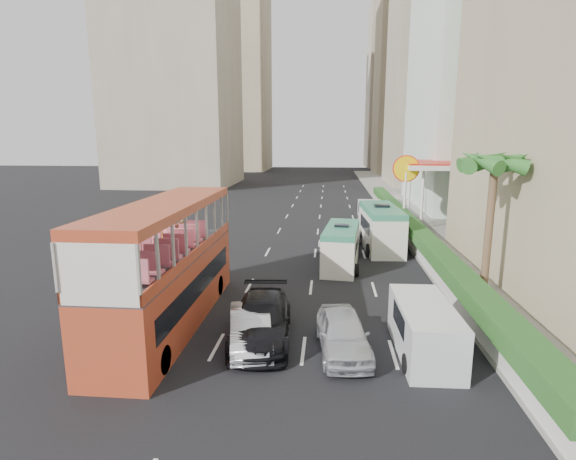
# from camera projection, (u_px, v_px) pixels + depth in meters

# --- Properties ---
(ground_plane) EXTENTS (200.00, 200.00, 0.00)m
(ground_plane) POSITION_uv_depth(u_px,v_px,m) (316.00, 328.00, 18.14)
(ground_plane) COLOR black
(ground_plane) RESTS_ON ground
(double_decker_bus) EXTENTS (2.50, 11.00, 5.06)m
(double_decker_bus) POSITION_uv_depth(u_px,v_px,m) (169.00, 264.00, 18.15)
(double_decker_bus) COLOR #B33F22
(double_decker_bus) RESTS_ON ground
(car_silver_lane_a) EXTENTS (2.25, 4.35, 1.37)m
(car_silver_lane_a) POSITION_uv_depth(u_px,v_px,m) (251.00, 345.00, 16.63)
(car_silver_lane_a) COLOR silver
(car_silver_lane_a) RESTS_ON ground
(car_silver_lane_b) EXTENTS (2.17, 4.42, 1.45)m
(car_silver_lane_b) POSITION_uv_depth(u_px,v_px,m) (342.00, 352.00, 16.13)
(car_silver_lane_b) COLOR silver
(car_silver_lane_b) RESTS_ON ground
(car_black) EXTENTS (2.57, 5.53, 1.56)m
(car_black) POSITION_uv_depth(u_px,v_px,m) (262.00, 339.00, 17.16)
(car_black) COLOR black
(car_black) RESTS_ON ground
(van_asset) EXTENTS (3.20, 5.61, 1.48)m
(van_asset) POSITION_uv_depth(u_px,v_px,m) (340.00, 248.00, 31.12)
(van_asset) COLOR silver
(van_asset) RESTS_ON ground
(minibus_near) EXTENTS (2.42, 5.65, 2.43)m
(minibus_near) POSITION_uv_depth(u_px,v_px,m) (341.00, 247.00, 26.52)
(minibus_near) COLOR silver
(minibus_near) RESTS_ON ground
(minibus_far) EXTENTS (2.59, 6.69, 2.91)m
(minibus_far) POSITION_uv_depth(u_px,v_px,m) (381.00, 228.00, 30.81)
(minibus_far) COLOR silver
(minibus_far) RESTS_ON ground
(panel_van_near) EXTENTS (1.93, 4.59, 1.82)m
(panel_van_near) POSITION_uv_depth(u_px,v_px,m) (424.00, 329.00, 15.84)
(panel_van_near) COLOR silver
(panel_van_near) RESTS_ON ground
(panel_van_far) EXTENTS (2.01, 5.01, 2.00)m
(panel_van_far) POSITION_uv_depth(u_px,v_px,m) (371.00, 214.00, 38.90)
(panel_van_far) COLOR silver
(panel_van_far) RESTS_ON ground
(sidewalk) EXTENTS (6.00, 120.00, 0.18)m
(sidewalk) POSITION_uv_depth(u_px,v_px,m) (421.00, 219.00, 41.71)
(sidewalk) COLOR #99968C
(sidewalk) RESTS_ON ground
(kerb_wall) EXTENTS (0.30, 44.00, 1.00)m
(kerb_wall) POSITION_uv_depth(u_px,v_px,m) (411.00, 239.00, 31.11)
(kerb_wall) COLOR silver
(kerb_wall) RESTS_ON sidewalk
(hedge) EXTENTS (1.10, 44.00, 0.70)m
(hedge) POSITION_uv_depth(u_px,v_px,m) (412.00, 227.00, 30.93)
(hedge) COLOR #2D6626
(hedge) RESTS_ON kerb_wall
(palm_tree) EXTENTS (0.36, 0.36, 6.40)m
(palm_tree) POSITION_uv_depth(u_px,v_px,m) (489.00, 230.00, 20.67)
(palm_tree) COLOR brown
(palm_tree) RESTS_ON sidewalk
(shell_station) EXTENTS (6.50, 8.00, 5.50)m
(shell_station) POSITION_uv_depth(u_px,v_px,m) (439.00, 194.00, 39.13)
(shell_station) COLOR silver
(shell_station) RESTS_ON ground
(tower_mid) EXTENTS (16.00, 16.00, 50.00)m
(tower_mid) POSITION_uv_depth(u_px,v_px,m) (448.00, 20.00, 68.06)
(tower_mid) COLOR tan
(tower_mid) RESTS_ON ground
(tower_far_a) EXTENTS (14.00, 14.00, 44.00)m
(tower_far_a) POSITION_uv_depth(u_px,v_px,m) (412.00, 66.00, 92.16)
(tower_far_a) COLOR tan
(tower_far_a) RESTS_ON ground
(tower_far_b) EXTENTS (14.00, 14.00, 40.00)m
(tower_far_b) POSITION_uv_depth(u_px,v_px,m) (396.00, 87.00, 114.02)
(tower_far_b) COLOR tan
(tower_far_b) RESTS_ON ground
(tower_left_a) EXTENTS (18.00, 18.00, 52.00)m
(tower_left_a) POSITION_uv_depth(u_px,v_px,m) (172.00, 14.00, 68.63)
(tower_left_a) COLOR tan
(tower_left_a) RESTS_ON ground
(tower_left_b) EXTENTS (16.00, 16.00, 46.00)m
(tower_left_b) POSITION_uv_depth(u_px,v_px,m) (233.00, 69.00, 103.20)
(tower_left_b) COLOR tan
(tower_left_b) RESTS_ON ground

